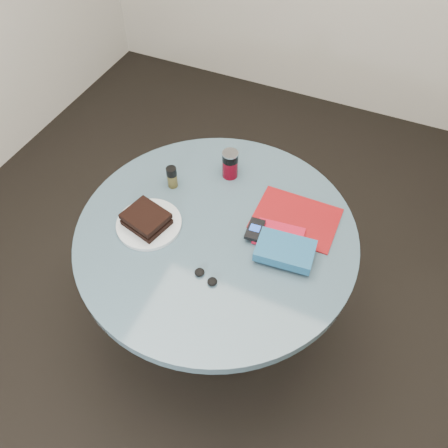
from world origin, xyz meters
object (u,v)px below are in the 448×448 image
at_px(table, 217,257).
at_px(headphones, 206,277).
at_px(plate, 149,224).
at_px(magazine, 296,218).
at_px(novel, 285,250).
at_px(sandwich, 146,219).
at_px(pepper_grinder, 172,177).
at_px(red_book, 279,236).
at_px(mp3_player, 255,229).
at_px(soda_can, 230,164).

bearing_deg(table, headphones, -74.93).
relative_size(plate, magazine, 0.78).
bearing_deg(table, novel, -2.55).
bearing_deg(magazine, plate, -152.82).
bearing_deg(headphones, plate, 157.17).
xyz_separation_m(table, sandwich, (-0.23, -0.08, 0.20)).
xyz_separation_m(sandwich, headphones, (0.28, -0.11, -0.03)).
bearing_deg(headphones, magazine, 62.33).
relative_size(pepper_grinder, magazine, 0.31).
distance_m(sandwich, red_book, 0.47).
bearing_deg(novel, plate, -177.76).
bearing_deg(sandwich, plate, 62.52).
bearing_deg(mp3_player, sandwich, -161.40).
bearing_deg(novel, sandwich, -177.09).
relative_size(soda_can, magazine, 0.39).
distance_m(pepper_grinder, mp3_player, 0.39).
height_order(pepper_grinder, magazine, pepper_grinder).
xyz_separation_m(soda_can, headphones, (0.12, -0.47, -0.05)).
distance_m(red_book, novel, 0.08).
bearing_deg(novel, headphones, -143.51).
relative_size(plate, sandwich, 1.37).
xyz_separation_m(table, soda_can, (-0.07, 0.27, 0.22)).
xyz_separation_m(soda_can, pepper_grinder, (-0.18, -0.14, -0.01)).
bearing_deg(soda_can, novel, -41.40).
bearing_deg(sandwich, soda_can, 65.06).
bearing_deg(soda_can, sandwich, -114.94).
height_order(plate, mp3_player, mp3_player).
relative_size(mp3_player, headphones, 1.04).
distance_m(soda_can, novel, 0.43).
bearing_deg(mp3_player, soda_can, 129.92).
distance_m(magazine, red_book, 0.11).
height_order(magazine, novel, novel).
distance_m(table, novel, 0.33).
height_order(pepper_grinder, headphones, pepper_grinder).
bearing_deg(red_book, sandwich, -168.96).
xyz_separation_m(red_book, headphones, (-0.16, -0.25, -0.00)).
distance_m(magazine, mp3_player, 0.17).
bearing_deg(red_book, table, -171.46).
height_order(plate, novel, novel).
relative_size(sandwich, mp3_player, 1.75).
xyz_separation_m(magazine, novel, (0.02, -0.18, 0.03)).
xyz_separation_m(plate, sandwich, (-0.00, -0.01, 0.03)).
bearing_deg(novel, soda_can, 133.16).
height_order(magazine, headphones, headphones).
xyz_separation_m(table, magazine, (0.24, 0.16, 0.17)).
relative_size(plate, headphones, 2.48).
height_order(soda_can, red_book, soda_can).
bearing_deg(plate, sandwich, -117.48).
bearing_deg(magazine, soda_can, 160.55).
xyz_separation_m(pepper_grinder, novel, (0.50, -0.14, -0.01)).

